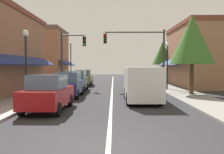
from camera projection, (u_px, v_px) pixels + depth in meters
ground_plane at (112, 88)px, 24.54m from camera, size 80.00×80.00×0.00m
sidewalk_left at (57, 87)px, 24.58m from camera, size 2.60×56.00×0.12m
sidewalk_right at (168, 88)px, 24.50m from camera, size 2.60×56.00×0.12m
lane_center_stripe at (112, 88)px, 24.54m from camera, size 0.14×52.00×0.01m
storefront_right_block at (204, 56)px, 26.33m from camera, size 7.16×10.20×6.52m
storefront_far_left at (48, 56)px, 34.43m from camera, size 5.59×8.20×7.21m
parked_car_nearest_left at (48, 93)px, 12.07m from camera, size 1.86×4.14×1.77m
parked_car_second_left at (69, 85)px, 17.53m from camera, size 1.80×4.11×1.77m
parked_car_third_left at (76, 81)px, 21.59m from camera, size 1.83×4.12×1.77m
parked_car_far_left at (84, 78)px, 27.58m from camera, size 1.83×4.12×1.77m
van_in_lane at (141, 83)px, 15.27m from camera, size 2.02×5.19×2.12m
traffic_signal_mast_arm at (142, 48)px, 23.04m from camera, size 5.68×0.50×5.56m
traffic_signal_left_corner at (70, 52)px, 23.60m from camera, size 2.42×0.50×5.35m
street_lamp_left_near at (26, 53)px, 14.23m from camera, size 0.36×0.36×4.24m
street_lamp_right_mid at (167, 58)px, 21.86m from camera, size 0.36×0.36×4.26m
street_lamp_left_far at (71, 56)px, 30.39m from camera, size 0.36×0.36×5.05m
tree_right_near at (192, 40)px, 18.02m from camera, size 3.20×3.20×5.85m
tree_right_far at (163, 53)px, 31.64m from camera, size 2.67×2.67×5.29m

